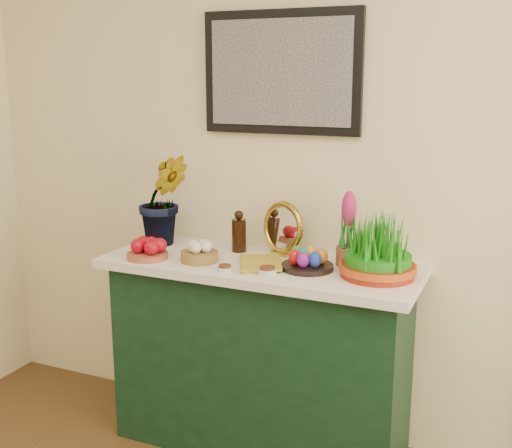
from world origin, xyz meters
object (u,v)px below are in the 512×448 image
(hyacinth_green, at_px, (163,185))
(mirror, at_px, (283,229))
(wheatgrass_sabzeh, at_px, (378,250))
(book, at_px, (240,263))
(sideboard, at_px, (260,359))

(hyacinth_green, relative_size, mirror, 2.33)
(mirror, xyz_separation_m, wheatgrass_sabzeh, (0.47, -0.15, -0.01))
(mirror, distance_m, wheatgrass_sabzeh, 0.50)
(hyacinth_green, relative_size, book, 2.50)
(book, bearing_deg, hyacinth_green, 133.36)
(hyacinth_green, height_order, wheatgrass_sabzeh, hyacinth_green)
(sideboard, distance_m, book, 0.49)
(sideboard, xyz_separation_m, hyacinth_green, (-0.54, 0.09, 0.76))
(hyacinth_green, bearing_deg, book, -61.75)
(sideboard, xyz_separation_m, wheatgrass_sabzeh, (0.52, -0.01, 0.58))
(book, distance_m, wheatgrass_sabzeh, 0.59)
(sideboard, bearing_deg, wheatgrass_sabzeh, -0.58)
(sideboard, height_order, mirror, mirror)
(wheatgrass_sabzeh, bearing_deg, hyacinth_green, 174.88)
(book, height_order, wheatgrass_sabzeh, wheatgrass_sabzeh)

